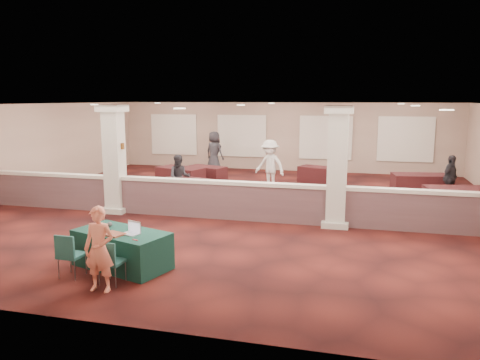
% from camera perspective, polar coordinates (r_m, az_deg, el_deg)
% --- Properties ---
extents(ground, '(16.00, 16.00, 0.00)m').
position_cam_1_polar(ground, '(14.75, 0.11, -3.34)').
color(ground, '#4B1712').
rests_on(ground, ground).
extents(wall_back, '(16.00, 0.04, 3.20)m').
position_cam_1_polar(wall_back, '(22.27, 5.24, 5.28)').
color(wall_back, gray).
rests_on(wall_back, ground).
extents(wall_front, '(16.00, 0.04, 3.20)m').
position_cam_1_polar(wall_front, '(7.13, -16.10, -4.98)').
color(wall_front, gray).
rests_on(wall_front, ground).
extents(wall_left, '(0.04, 16.00, 3.20)m').
position_cam_1_polar(wall_left, '(18.17, -25.18, 3.34)').
color(wall_left, gray).
rests_on(wall_left, ground).
extents(ceiling, '(16.00, 16.00, 0.02)m').
position_cam_1_polar(ceiling, '(14.36, 0.12, 9.18)').
color(ceiling, white).
rests_on(ceiling, wall_back).
extents(partition_wall, '(15.60, 0.28, 1.10)m').
position_cam_1_polar(partition_wall, '(13.22, -1.50, -2.39)').
color(partition_wall, '#55393E').
rests_on(partition_wall, ground).
extents(column_left, '(0.72, 0.72, 3.20)m').
position_cam_1_polar(column_left, '(14.38, -15.07, 2.60)').
color(column_left, beige).
rests_on(column_left, ground).
extents(column_right, '(0.72, 0.72, 3.20)m').
position_cam_1_polar(column_right, '(12.55, 11.77, 1.70)').
color(column_right, beige).
rests_on(column_right, ground).
extents(sconce_left, '(0.12, 0.12, 0.18)m').
position_cam_1_polar(sconce_left, '(14.48, -16.10, 4.05)').
color(sconce_left, brown).
rests_on(sconce_left, column_left).
extents(sconce_right, '(0.12, 0.12, 0.18)m').
position_cam_1_polar(sconce_right, '(14.21, -14.15, 4.03)').
color(sconce_right, brown).
rests_on(sconce_right, column_left).
extents(near_table, '(2.14, 1.51, 0.75)m').
position_cam_1_polar(near_table, '(9.86, -14.19, -8.18)').
color(near_table, '#0D332A').
rests_on(near_table, ground).
extents(conf_chair_main, '(0.44, 0.44, 0.84)m').
position_cam_1_polar(conf_chair_main, '(8.97, -15.64, -9.25)').
color(conf_chair_main, '#1C5053').
rests_on(conf_chair_main, ground).
extents(conf_chair_side, '(0.45, 0.45, 0.87)m').
position_cam_1_polar(conf_chair_side, '(9.52, -20.14, -8.26)').
color(conf_chair_side, '#1C5053').
rests_on(conf_chair_side, ground).
extents(woman, '(0.56, 0.38, 1.53)m').
position_cam_1_polar(woman, '(8.67, -16.78, -8.08)').
color(woman, '#F68A6B').
rests_on(woman, ground).
extents(far_table_front_left, '(2.03, 1.46, 0.74)m').
position_cam_1_polar(far_table_front_left, '(18.35, -7.26, 0.39)').
color(far_table_front_left, black).
rests_on(far_table_front_left, ground).
extents(far_table_front_center, '(2.11, 1.58, 0.77)m').
position_cam_1_polar(far_table_front_center, '(15.49, -6.20, -1.30)').
color(far_table_front_center, black).
rests_on(far_table_front_center, ground).
extents(far_table_front_right, '(2.15, 1.34, 0.81)m').
position_cam_1_polar(far_table_front_right, '(15.16, 25.36, -2.38)').
color(far_table_front_right, black).
rests_on(far_table_front_right, ground).
extents(far_table_back_left, '(1.76, 1.28, 0.65)m').
position_cam_1_polar(far_table_back_left, '(19.21, -4.11, 0.72)').
color(far_table_back_left, black).
rests_on(far_table_back_left, ground).
extents(far_table_back_center, '(1.79, 1.34, 0.65)m').
position_cam_1_polar(far_table_back_center, '(19.24, 9.63, 0.63)').
color(far_table_back_center, black).
rests_on(far_table_back_center, ground).
extents(far_table_back_right, '(2.05, 1.25, 0.78)m').
position_cam_1_polar(far_table_back_right, '(17.50, 21.19, -0.61)').
color(far_table_back_right, black).
rests_on(far_table_back_right, ground).
extents(attendee_a, '(0.82, 0.60, 1.53)m').
position_cam_1_polar(attendee_a, '(15.85, -7.38, 0.32)').
color(attendee_a, black).
rests_on(attendee_a, ground).
extents(attendee_b, '(1.32, 0.96, 1.88)m').
position_cam_1_polar(attendee_b, '(17.39, 3.67, 1.82)').
color(attendee_b, silver).
rests_on(attendee_b, ground).
extents(attendee_c, '(0.86, 1.00, 1.55)m').
position_cam_1_polar(attendee_c, '(16.93, 24.24, 0.18)').
color(attendee_c, black).
rests_on(attendee_c, ground).
extents(attendee_d, '(1.06, 0.83, 1.90)m').
position_cam_1_polar(attendee_d, '(21.63, -3.15, 3.44)').
color(attendee_d, black).
rests_on(attendee_d, ground).
extents(laptop_base, '(0.39, 0.32, 0.02)m').
position_cam_1_polar(laptop_base, '(9.50, -13.21, -6.41)').
color(laptop_base, silver).
rests_on(laptop_base, near_table).
extents(laptop_screen, '(0.33, 0.11, 0.22)m').
position_cam_1_polar(laptop_screen, '(9.55, -12.74, -5.55)').
color(laptop_screen, silver).
rests_on(laptop_screen, near_table).
extents(screen_glow, '(0.29, 0.10, 0.19)m').
position_cam_1_polar(screen_glow, '(9.55, -12.77, -5.65)').
color(screen_glow, silver).
rests_on(screen_glow, near_table).
extents(knitting, '(0.48, 0.41, 0.03)m').
position_cam_1_polar(knitting, '(9.54, -15.18, -6.39)').
color(knitting, '#C2431F').
rests_on(knitting, near_table).
extents(yarn_cream, '(0.11, 0.11, 0.11)m').
position_cam_1_polar(yarn_cream, '(10.07, -16.95, -5.37)').
color(yarn_cream, beige).
rests_on(yarn_cream, near_table).
extents(yarn_red, '(0.10, 0.10, 0.10)m').
position_cam_1_polar(yarn_red, '(10.28, -16.87, -5.09)').
color(yarn_red, maroon).
rests_on(yarn_red, near_table).
extents(yarn_grey, '(0.11, 0.11, 0.11)m').
position_cam_1_polar(yarn_grey, '(10.14, -15.61, -5.22)').
color(yarn_grey, '#505155').
rests_on(yarn_grey, near_table).
extents(scissors, '(0.13, 0.07, 0.01)m').
position_cam_1_polar(scissors, '(9.10, -12.66, -7.14)').
color(scissors, red).
rests_on(scissors, near_table).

